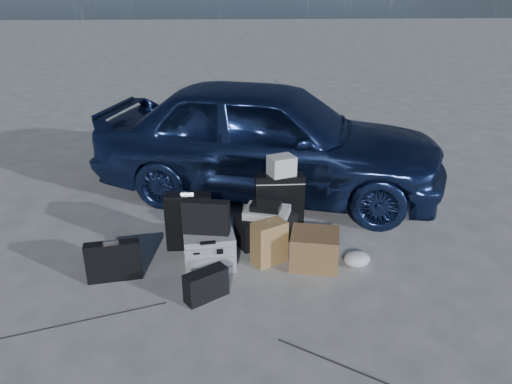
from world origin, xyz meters
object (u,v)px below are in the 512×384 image
car (269,138)px  cardboard_box (314,249)px  briefcase (114,261)px  suitcase_right (279,201)px  pelican_case (209,249)px  suitcase_left (189,221)px  duffel_bag (266,229)px

car → cardboard_box: bearing=-154.2°
car → briefcase: (-1.54, -1.94, -0.53)m
car → suitcase_right: 1.08m
pelican_case → briefcase: size_ratio=0.97×
suitcase_left → briefcase: bearing=-138.3°
car → pelican_case: bearing=174.2°
briefcase → duffel_bag: (1.42, 0.63, -0.04)m
pelican_case → suitcase_left: size_ratio=0.79×
pelican_case → suitcase_left: suitcase_left is taller
car → briefcase: 2.53m
briefcase → suitcase_left: suitcase_left is taller
suitcase_left → pelican_case: bearing=-57.4°
pelican_case → cardboard_box: (1.00, -0.06, -0.00)m
suitcase_left → cardboard_box: 1.28m
suitcase_right → cardboard_box: bearing=-72.1°
pelican_case → duffel_bag: 0.70m
pelican_case → suitcase_right: (0.74, 0.73, 0.14)m
briefcase → cardboard_box: briefcase is taller
pelican_case → cardboard_box: pelican_case is taller
briefcase → duffel_bag: briefcase is taller
briefcase → pelican_case: bearing=4.6°
suitcase_right → cardboard_box: 0.84m
suitcase_right → briefcase: bearing=-149.8°
car → cardboard_box: 1.89m
suitcase_right → cardboard_box: size_ratio=1.39×
duffel_bag → car: bearing=59.2°
car → cardboard_box: (0.31, -1.78, -0.55)m
pelican_case → briefcase: bearing=-172.9°
car → pelican_case: size_ratio=8.99×
suitcase_left → suitcase_right: suitcase_right is taller
cardboard_box → duffel_bag: bearing=132.4°
suitcase_right → duffel_bag: 0.39m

